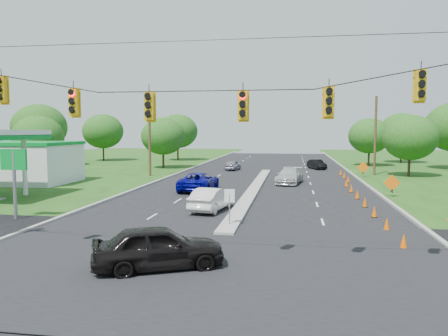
% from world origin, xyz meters
% --- Properties ---
extents(ground, '(160.00, 160.00, 0.00)m').
position_xyz_m(ground, '(0.00, 0.00, 0.00)').
color(ground, black).
rests_on(ground, ground).
extents(cross_street, '(160.00, 14.00, 0.02)m').
position_xyz_m(cross_street, '(0.00, 0.00, 0.00)').
color(cross_street, black).
rests_on(cross_street, ground).
extents(curb_left, '(0.25, 110.00, 0.16)m').
position_xyz_m(curb_left, '(-10.10, 30.00, 0.00)').
color(curb_left, gray).
rests_on(curb_left, ground).
extents(curb_right, '(0.25, 110.00, 0.16)m').
position_xyz_m(curb_right, '(10.10, 30.00, 0.00)').
color(curb_right, gray).
rests_on(curb_right, ground).
extents(median, '(1.00, 34.00, 0.18)m').
position_xyz_m(median, '(0.00, 21.00, 0.00)').
color(median, gray).
rests_on(median, ground).
extents(median_sign, '(0.55, 0.06, 2.05)m').
position_xyz_m(median_sign, '(0.00, 6.00, 1.46)').
color(median_sign, gray).
rests_on(median_sign, ground).
extents(signal_span, '(25.60, 0.32, 9.00)m').
position_xyz_m(signal_span, '(-0.05, -1.00, 4.97)').
color(signal_span, '#422D1C').
rests_on(signal_span, ground).
extents(utility_pole_far_left, '(0.28, 0.28, 9.00)m').
position_xyz_m(utility_pole_far_left, '(-12.50, 30.00, 4.50)').
color(utility_pole_far_left, '#422D1C').
rests_on(utility_pole_far_left, ground).
extents(utility_pole_far_right, '(0.28, 0.28, 9.00)m').
position_xyz_m(utility_pole_far_right, '(12.50, 35.00, 4.50)').
color(utility_pole_far_right, '#422D1C').
rests_on(utility_pole_far_right, ground).
extents(gas_station, '(18.40, 19.70, 5.20)m').
position_xyz_m(gas_station, '(-23.64, 20.24, 2.58)').
color(gas_station, white).
rests_on(gas_station, ground).
extents(cone_0, '(0.32, 0.32, 0.70)m').
position_xyz_m(cone_0, '(8.13, 3.00, 0.35)').
color(cone_0, '#EA5500').
rests_on(cone_0, ground).
extents(cone_1, '(0.32, 0.32, 0.70)m').
position_xyz_m(cone_1, '(8.13, 6.50, 0.35)').
color(cone_1, '#EA5500').
rests_on(cone_1, ground).
extents(cone_2, '(0.32, 0.32, 0.70)m').
position_xyz_m(cone_2, '(8.13, 10.00, 0.35)').
color(cone_2, '#EA5500').
rests_on(cone_2, ground).
extents(cone_3, '(0.32, 0.32, 0.70)m').
position_xyz_m(cone_3, '(8.13, 13.50, 0.35)').
color(cone_3, '#EA5500').
rests_on(cone_3, ground).
extents(cone_4, '(0.32, 0.32, 0.70)m').
position_xyz_m(cone_4, '(8.13, 17.00, 0.35)').
color(cone_4, '#EA5500').
rests_on(cone_4, ground).
extents(cone_5, '(0.32, 0.32, 0.70)m').
position_xyz_m(cone_5, '(8.13, 20.50, 0.35)').
color(cone_5, '#EA5500').
rests_on(cone_5, ground).
extents(cone_6, '(0.32, 0.32, 0.70)m').
position_xyz_m(cone_6, '(8.13, 24.00, 0.35)').
color(cone_6, '#EA5500').
rests_on(cone_6, ground).
extents(cone_7, '(0.32, 0.32, 0.70)m').
position_xyz_m(cone_7, '(8.73, 27.50, 0.35)').
color(cone_7, '#EA5500').
rests_on(cone_7, ground).
extents(cone_8, '(0.32, 0.32, 0.70)m').
position_xyz_m(cone_8, '(8.73, 31.00, 0.35)').
color(cone_8, '#EA5500').
rests_on(cone_8, ground).
extents(cone_9, '(0.32, 0.32, 0.70)m').
position_xyz_m(cone_9, '(8.73, 34.50, 0.35)').
color(cone_9, '#EA5500').
rests_on(cone_9, ground).
extents(work_sign_1, '(1.27, 0.58, 1.37)m').
position_xyz_m(work_sign_1, '(10.80, 18.00, 1.09)').
color(work_sign_1, black).
rests_on(work_sign_1, ground).
extents(work_sign_2, '(1.27, 0.58, 1.37)m').
position_xyz_m(work_sign_2, '(10.80, 32.00, 1.09)').
color(work_sign_2, black).
rests_on(work_sign_2, ground).
extents(tree_2, '(5.88, 5.88, 6.86)m').
position_xyz_m(tree_2, '(-26.00, 30.00, 4.34)').
color(tree_2, black).
rests_on(tree_2, ground).
extents(tree_3, '(7.56, 7.56, 8.82)m').
position_xyz_m(tree_3, '(-32.00, 40.00, 5.58)').
color(tree_3, black).
rests_on(tree_3, ground).
extents(tree_4, '(6.72, 6.72, 7.84)m').
position_xyz_m(tree_4, '(-28.00, 52.00, 4.96)').
color(tree_4, black).
rests_on(tree_4, ground).
extents(tree_5, '(5.88, 5.88, 6.86)m').
position_xyz_m(tree_5, '(-14.00, 40.00, 4.34)').
color(tree_5, black).
rests_on(tree_5, ground).
extents(tree_6, '(6.72, 6.72, 7.84)m').
position_xyz_m(tree_6, '(-16.00, 55.00, 4.96)').
color(tree_6, black).
rests_on(tree_6, ground).
extents(tree_9, '(5.88, 5.88, 6.86)m').
position_xyz_m(tree_9, '(16.00, 34.00, 4.34)').
color(tree_9, black).
rests_on(tree_9, ground).
extents(tree_11, '(6.72, 6.72, 7.84)m').
position_xyz_m(tree_11, '(20.00, 55.00, 4.96)').
color(tree_11, black).
rests_on(tree_11, ground).
extents(tree_12, '(5.88, 5.88, 6.86)m').
position_xyz_m(tree_12, '(14.00, 48.00, 4.34)').
color(tree_12, black).
rests_on(tree_12, ground).
extents(black_sedan, '(5.25, 3.80, 1.66)m').
position_xyz_m(black_sedan, '(-1.60, -1.34, 0.83)').
color(black_sedan, black).
rests_on(black_sedan, ground).
extents(white_sedan, '(2.33, 4.74, 1.50)m').
position_xyz_m(white_sedan, '(-1.85, 10.67, 0.75)').
color(white_sedan, silver).
rests_on(white_sedan, ground).
extents(blue_pickup, '(2.83, 5.77, 1.58)m').
position_xyz_m(blue_pickup, '(-4.61, 19.51, 0.79)').
color(blue_pickup, '#05047D').
rests_on(blue_pickup, ground).
extents(silver_car_far, '(2.91, 5.46, 1.51)m').
position_xyz_m(silver_car_far, '(2.97, 25.68, 0.75)').
color(silver_car_far, '#B6B6B6').
rests_on(silver_car_far, ground).
extents(silver_car_oncoming, '(1.93, 3.88, 1.27)m').
position_xyz_m(silver_car_oncoming, '(-4.38, 38.95, 0.63)').
color(silver_car_oncoming, gray).
rests_on(silver_car_oncoming, ground).
extents(dark_car_receding, '(2.59, 4.09, 1.27)m').
position_xyz_m(dark_car_receding, '(6.41, 42.14, 0.64)').
color(dark_car_receding, black).
rests_on(dark_car_receding, ground).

